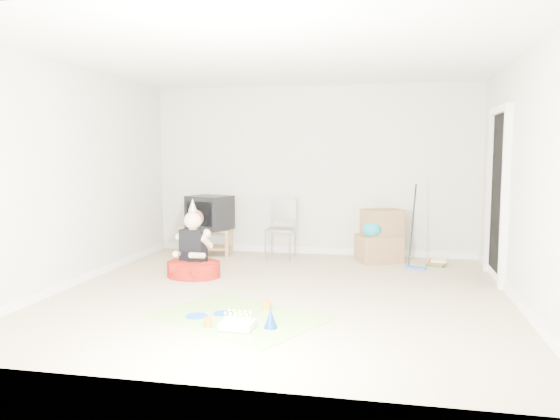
% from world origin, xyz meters
% --- Properties ---
extents(ground, '(5.00, 5.00, 0.00)m').
position_xyz_m(ground, '(0.00, 0.00, 0.00)').
color(ground, '#C3B08C').
rests_on(ground, ground).
extents(doorway_recess, '(0.02, 0.90, 2.05)m').
position_xyz_m(doorway_recess, '(2.48, 1.20, 1.02)').
color(doorway_recess, black).
rests_on(doorway_recess, ground).
extents(tv_stand, '(0.69, 0.47, 0.40)m').
position_xyz_m(tv_stand, '(-1.54, 2.06, 0.24)').
color(tv_stand, olive).
rests_on(tv_stand, ground).
extents(crt_tv, '(0.73, 0.67, 0.51)m').
position_xyz_m(crt_tv, '(-1.54, 2.06, 0.66)').
color(crt_tv, black).
rests_on(crt_tv, tv_stand).
extents(folding_chair, '(0.43, 0.41, 0.91)m').
position_xyz_m(folding_chair, '(-0.42, 1.99, 0.44)').
color(folding_chair, gray).
rests_on(folding_chair, ground).
extents(cardboard_boxes, '(0.73, 0.67, 0.76)m').
position_xyz_m(cardboard_boxes, '(1.04, 2.06, 0.36)').
color(cardboard_boxes, olive).
rests_on(cardboard_boxes, ground).
extents(floor_mop, '(0.30, 0.38, 1.14)m').
position_xyz_m(floor_mop, '(1.53, 1.63, 0.26)').
color(floor_mop, blue).
rests_on(floor_mop, ground).
extents(book_pile, '(0.30, 0.34, 0.10)m').
position_xyz_m(book_pile, '(1.84, 1.95, 0.05)').
color(book_pile, '#236A30').
rests_on(book_pile, ground).
extents(seated_woman, '(0.80, 0.80, 1.00)m').
position_xyz_m(seated_woman, '(-1.26, 0.60, 0.22)').
color(seated_woman, '#B01A10').
rests_on(seated_woman, ground).
extents(party_mat, '(1.87, 1.68, 0.01)m').
position_xyz_m(party_mat, '(-0.24, -0.96, 0.00)').
color(party_mat, '#EB3181').
rests_on(party_mat, ground).
extents(birthday_cake, '(0.30, 0.25, 0.14)m').
position_xyz_m(birthday_cake, '(-0.14, -1.32, 0.04)').
color(birthday_cake, white).
rests_on(birthday_cake, party_mat).
extents(blue_plate_near, '(0.23, 0.23, 0.01)m').
position_xyz_m(blue_plate_near, '(-0.40, -0.90, 0.01)').
color(blue_plate_near, blue).
rests_on(blue_plate_near, party_mat).
extents(blue_plate_far, '(0.29, 0.29, 0.01)m').
position_xyz_m(blue_plate_far, '(-0.62, -1.04, 0.01)').
color(blue_plate_far, blue).
rests_on(blue_plate_far, party_mat).
extents(orange_cup_near, '(0.11, 0.11, 0.09)m').
position_xyz_m(orange_cup_near, '(-0.02, -0.67, 0.05)').
color(orange_cup_near, orange).
rests_on(orange_cup_near, party_mat).
extents(orange_cup_far, '(0.10, 0.10, 0.08)m').
position_xyz_m(orange_cup_far, '(-0.42, -1.32, 0.05)').
color(orange_cup_far, orange).
rests_on(orange_cup_far, party_mat).
extents(blue_party_hat, '(0.17, 0.17, 0.18)m').
position_xyz_m(blue_party_hat, '(0.14, -1.23, 0.10)').
color(blue_party_hat, '#1743A5').
rests_on(blue_party_hat, party_mat).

